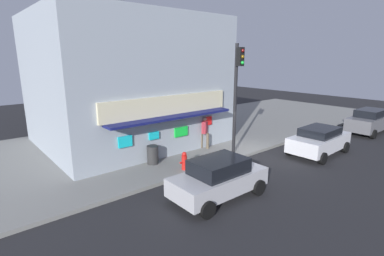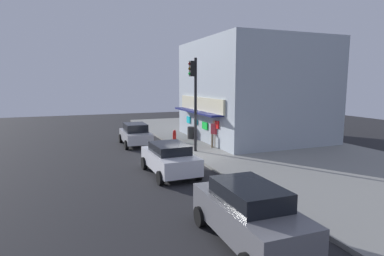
{
  "view_description": "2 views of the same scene",
  "coord_description": "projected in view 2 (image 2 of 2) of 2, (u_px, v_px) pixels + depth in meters",
  "views": [
    {
      "loc": [
        -12.63,
        -9.75,
        5.39
      ],
      "look_at": [
        -2.61,
        2.19,
        1.58
      ],
      "focal_mm": 27.27,
      "sensor_mm": 36.0,
      "label": 1
    },
    {
      "loc": [
        17.84,
        -6.88,
        4.56
      ],
      "look_at": [
        -3.18,
        1.39,
        1.32
      ],
      "focal_mm": 29.78,
      "sensor_mm": 36.0,
      "label": 2
    }
  ],
  "objects": [
    {
      "name": "parked_car_grey",
      "position": [
        249.0,
        213.0,
        9.0
      ],
      "size": [
        4.27,
        2.04,
        1.74
      ],
      "color": "slate",
      "rests_on": "ground_plane"
    },
    {
      "name": "traffic_light",
      "position": [
        194.0,
        93.0,
        19.99
      ],
      "size": [
        0.32,
        0.58,
        5.92
      ],
      "color": "black",
      "rests_on": "sidewalk"
    },
    {
      "name": "parked_car_white",
      "position": [
        170.0,
        158.0,
        15.84
      ],
      "size": [
        4.13,
        2.18,
        1.55
      ],
      "color": "silver",
      "rests_on": "ground_plane"
    },
    {
      "name": "parked_car_silver",
      "position": [
        135.0,
        134.0,
        23.26
      ],
      "size": [
        3.95,
        2.04,
        1.59
      ],
      "color": "#B7B7BC",
      "rests_on": "ground_plane"
    },
    {
      "name": "sidewalk",
      "position": [
        271.0,
        149.0,
        21.72
      ],
      "size": [
        39.14,
        11.95,
        0.16
      ],
      "primitive_type": "cube",
      "color": "gray",
      "rests_on": "ground_plane"
    },
    {
      "name": "trash_can",
      "position": [
        191.0,
        133.0,
        25.07
      ],
      "size": [
        0.57,
        0.57,
        0.93
      ],
      "primitive_type": "cylinder",
      "color": "#2D2D2D",
      "rests_on": "sidewalk"
    },
    {
      "name": "ground_plane",
      "position": [
        190.0,
        157.0,
        19.57
      ],
      "size": [
        58.7,
        58.7,
        0.0
      ],
      "primitive_type": "plane",
      "color": "#232326"
    },
    {
      "name": "corner_building",
      "position": [
        253.0,
        90.0,
        25.14
      ],
      "size": [
        10.12,
        9.66,
        7.57
      ],
      "color": "#9EA8B2",
      "rests_on": "sidewalk"
    },
    {
      "name": "fire_hydrant",
      "position": [
        174.0,
        136.0,
        23.82
      ],
      "size": [
        0.5,
        0.26,
        0.87
      ],
      "color": "red",
      "rests_on": "sidewalk"
    },
    {
      "name": "pedestrian",
      "position": [
        214.0,
        132.0,
        21.65
      ],
      "size": [
        0.51,
        0.55,
        1.86
      ],
      "color": "brown",
      "rests_on": "sidewalk"
    }
  ]
}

